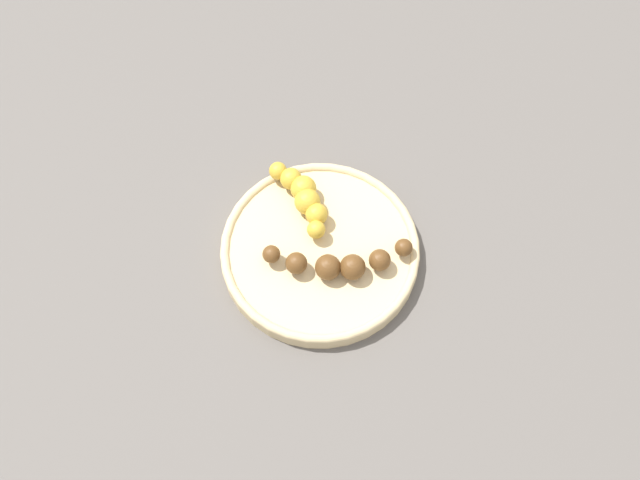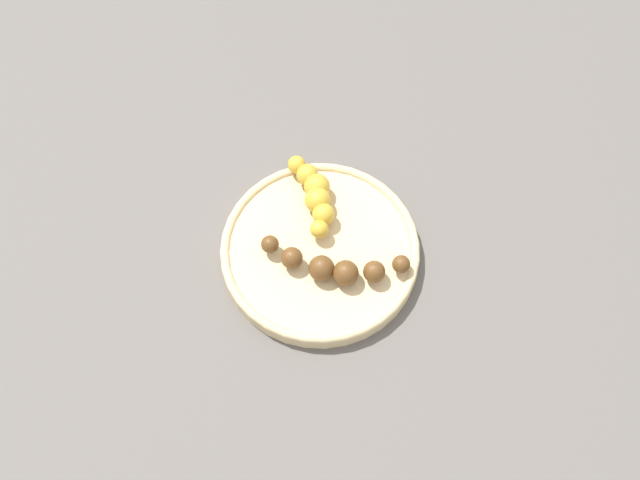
# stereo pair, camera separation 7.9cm
# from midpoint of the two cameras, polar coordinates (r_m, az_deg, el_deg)

# --- Properties ---
(ground_plane) EXTENTS (2.40, 2.40, 0.00)m
(ground_plane) POSITION_cam_midpoint_polar(r_m,az_deg,el_deg) (0.82, -2.73, -1.47)
(ground_plane) COLOR #56514C
(fruit_bowl) EXTENTS (0.22, 0.22, 0.02)m
(fruit_bowl) POSITION_cam_midpoint_polar(r_m,az_deg,el_deg) (0.81, -2.77, -1.10)
(fruit_bowl) COLOR #D1B784
(fruit_bowl) RESTS_ON ground_plane
(banana_overripe) EXTENTS (0.06, 0.16, 0.03)m
(banana_overripe) POSITION_cam_midpoint_polar(r_m,az_deg,el_deg) (0.78, -1.44, -2.08)
(banana_overripe) COLOR #593819
(banana_overripe) RESTS_ON fruit_bowl
(banana_spotted) EXTENTS (0.11, 0.05, 0.03)m
(banana_spotted) POSITION_cam_midpoint_polar(r_m,az_deg,el_deg) (0.82, -4.00, 3.20)
(banana_spotted) COLOR gold
(banana_spotted) RESTS_ON fruit_bowl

